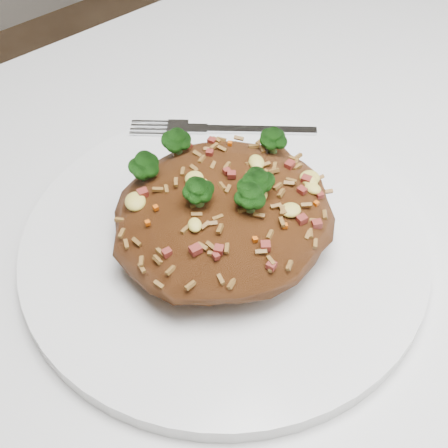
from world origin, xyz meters
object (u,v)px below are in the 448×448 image
Objects in this scene: fried_rice at (224,207)px; fork at (233,129)px; dining_table at (198,429)px; plate at (224,244)px.

fried_rice reaches higher than fork.
dining_table is 0.17m from fried_rice.
plate is 2.28× the size of fork.
dining_table is 0.25m from fork.
fried_rice is (0.00, 0.00, 0.04)m from plate.
fork reaches higher than dining_table.
plate reaches higher than dining_table.
dining_table is 4.00× the size of plate.
fork is (0.08, 0.09, 0.01)m from plate.
fork is (0.08, 0.09, -0.03)m from fried_rice.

